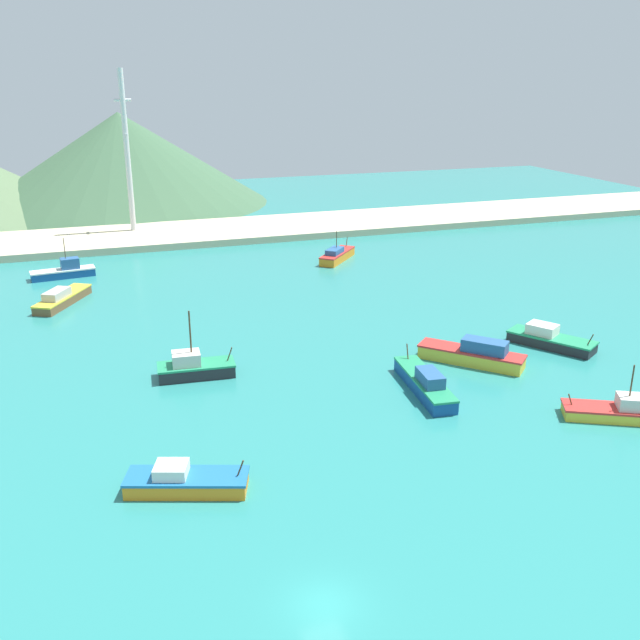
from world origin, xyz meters
name	(u,v)px	position (x,y,z in m)	size (l,w,h in m)	color
ground	(221,395)	(0.00, 30.00, -0.25)	(260.00, 280.00, 0.50)	teal
fishing_boat_0	(623,411)	(32.26, 13.38, 0.79)	(9.86, 6.85, 5.16)	gold
fishing_boat_2	(550,339)	(36.88, 30.35, 0.85)	(7.65, 9.58, 2.51)	#232328
fishing_boat_3	(65,271)	(-13.98, 77.32, 0.94)	(9.35, 3.59, 5.94)	#14478C
fishing_boat_4	(185,481)	(-5.71, 14.44, 0.76)	(9.29, 5.59, 2.48)	orange
fishing_boat_5	(474,354)	(26.37, 28.68, 1.05)	(9.54, 9.85, 2.79)	gold
fishing_boat_6	(194,367)	(-1.71, 34.74, 0.97)	(7.82, 3.62, 6.92)	#232328
fishing_boat_7	(425,383)	(18.42, 24.05, 0.91)	(3.58, 11.37, 2.86)	#14478C
fishing_boat_8	(337,255)	(27.62, 73.64, 0.88)	(8.28, 8.93, 4.88)	orange
fishing_boat_9	(62,298)	(-14.33, 63.68, 0.83)	(7.57, 10.75, 2.25)	brown
beach_strip	(146,236)	(0.00, 99.08, 0.60)	(247.00, 19.74, 1.20)	#C6B793
hill_central	(121,159)	(-0.68, 139.39, 10.22)	(65.65, 65.65, 20.44)	#3D6042
radio_tower	(127,154)	(-1.80, 102.66, 15.05)	(2.95, 2.36, 29.51)	silver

